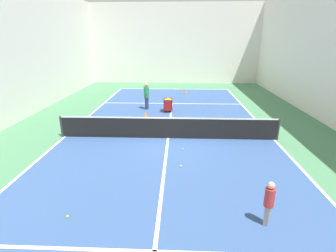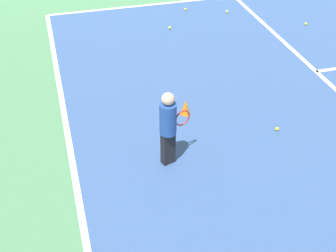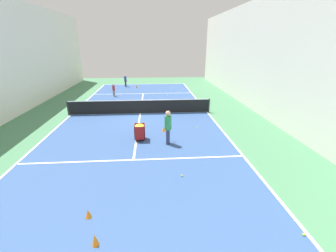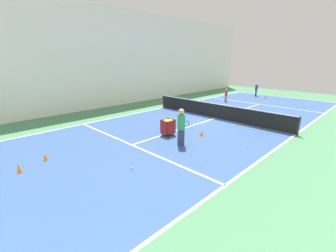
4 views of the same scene
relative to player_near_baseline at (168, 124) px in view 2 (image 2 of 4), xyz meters
name	(u,v)px [view 2 (image 2 of 4)]	position (x,y,z in m)	size (l,w,h in m)	color
line_baseline_near	(63,108)	(-2.05, -1.52, -0.75)	(9.42, 0.10, 0.00)	white
line_service_near	(316,72)	(-2.05, 3.88, -0.75)	(9.42, 0.10, 0.00)	white
player_near_baseline	(168,124)	(0.00, 0.00, 0.00)	(0.37, 0.58, 1.32)	black
training_cone_1	(185,107)	(-1.26, 0.68, -0.60)	(0.19, 0.19, 0.30)	orange
tennis_ball_0	(227,12)	(-5.63, 3.22, -0.72)	(0.07, 0.07, 0.07)	yellow
tennis_ball_1	(306,24)	(-4.33, 4.88, -0.72)	(0.07, 0.07, 0.07)	yellow
tennis_ball_8	(185,9)	(-6.10, 2.17, -0.72)	(0.07, 0.07, 0.07)	yellow
tennis_ball_9	(277,129)	(-0.32, 2.10, -0.72)	(0.07, 0.07, 0.07)	yellow
tennis_ball_10	(170,28)	(-5.03, 1.43, -0.72)	(0.07, 0.07, 0.07)	yellow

